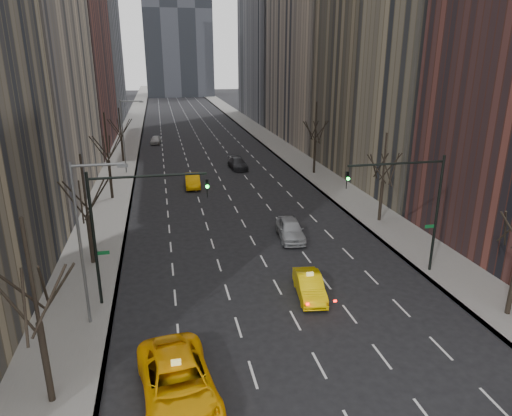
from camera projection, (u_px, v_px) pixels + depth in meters
sidewalk_left at (128, 140)px, 80.70m from camera, size 4.50×320.00×0.15m
sidewalk_right at (263, 135)px, 85.52m from camera, size 4.50×320.00×0.15m
bld_left_far at (50, 1)px, 68.26m from camera, size 14.00×28.00×44.00m
tree_lw_a at (39, 324)px, 18.28m from camera, size 3.36×3.50×8.28m
tree_lw_b at (87, 215)px, 31.33m from camera, size 3.36×3.50×7.82m
tree_lw_c at (109, 161)px, 46.08m from camera, size 3.36×3.50×8.74m
tree_lw_d at (121, 137)px, 62.94m from camera, size 3.36×3.50×7.36m
tree_rw_b at (382, 181)px, 39.76m from camera, size 3.36×3.50×7.82m
tree_rw_c at (315, 142)px, 56.37m from camera, size 3.36×3.50×8.74m
traffic_mast_left at (123, 216)px, 25.77m from camera, size 6.69×0.39×8.00m
traffic_mast_right at (416, 197)px, 29.34m from camera, size 6.69×0.39×8.00m
streetlight_near at (86, 229)px, 23.53m from camera, size 2.83×0.22×9.00m
streetlight_far at (126, 129)px, 56.02m from camera, size 2.83×0.22×9.00m
taxi_suv at (178, 383)px, 19.35m from camera, size 3.75×6.83×1.81m
taxi_sedan at (309, 286)px, 27.94m from camera, size 2.01×4.42×1.41m
silver_sedan_ahead at (290, 229)px, 36.81m from camera, size 2.38×4.96×1.63m
far_taxi at (193, 181)px, 51.50m from camera, size 1.78×4.65×1.51m
far_suv_grey at (238, 163)px, 59.99m from camera, size 2.32×4.98×1.41m
far_car_white at (156, 140)px, 77.30m from camera, size 2.04×4.11×1.35m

